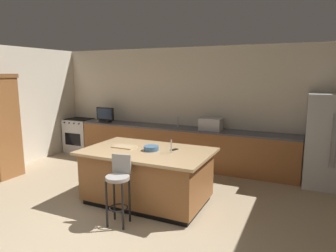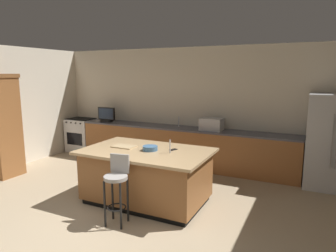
{
  "view_description": "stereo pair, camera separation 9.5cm",
  "coord_description": "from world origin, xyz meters",
  "px_view_note": "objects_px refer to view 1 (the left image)",
  "views": [
    {
      "loc": [
        2.55,
        -2.58,
        2.17
      ],
      "look_at": [
        0.08,
        2.74,
        1.13
      ],
      "focal_mm": 32.19,
      "sensor_mm": 36.0,
      "label": 1
    },
    {
      "loc": [
        2.64,
        -2.54,
        2.17
      ],
      "look_at": [
        0.08,
        2.74,
        1.13
      ],
      "focal_mm": 32.19,
      "sensor_mm": 36.0,
      "label": 2
    }
  ],
  "objects_px": {
    "microwave": "(211,124)",
    "cell_phone": "(174,150)",
    "bar_stool_center": "(119,183)",
    "fruit_bowl": "(151,148)",
    "tv_monitor": "(105,115)",
    "refrigerator": "(332,141)",
    "kitchen_island": "(147,176)",
    "cutting_board": "(125,147)",
    "range_oven": "(80,135)"
  },
  "relations": [
    {
      "from": "microwave",
      "to": "cell_phone",
      "type": "height_order",
      "value": "microwave"
    },
    {
      "from": "microwave",
      "to": "bar_stool_center",
      "type": "bearing_deg",
      "value": -98.56
    },
    {
      "from": "fruit_bowl",
      "to": "cell_phone",
      "type": "height_order",
      "value": "fruit_bowl"
    },
    {
      "from": "tv_monitor",
      "to": "bar_stool_center",
      "type": "distance_m",
      "value": 3.81
    },
    {
      "from": "tv_monitor",
      "to": "cell_phone",
      "type": "xyz_separation_m",
      "value": [
        2.8,
        -1.89,
        -0.18
      ]
    },
    {
      "from": "refrigerator",
      "to": "tv_monitor",
      "type": "bearing_deg",
      "value": 179.81
    },
    {
      "from": "kitchen_island",
      "to": "fruit_bowl",
      "type": "height_order",
      "value": "fruit_bowl"
    },
    {
      "from": "tv_monitor",
      "to": "cutting_board",
      "type": "height_order",
      "value": "tv_monitor"
    },
    {
      "from": "tv_monitor",
      "to": "bar_stool_center",
      "type": "relative_size",
      "value": 0.5
    },
    {
      "from": "microwave",
      "to": "bar_stool_center",
      "type": "height_order",
      "value": "microwave"
    },
    {
      "from": "kitchen_island",
      "to": "fruit_bowl",
      "type": "relative_size",
      "value": 8.51
    },
    {
      "from": "refrigerator",
      "to": "range_oven",
      "type": "relative_size",
      "value": 1.92
    },
    {
      "from": "refrigerator",
      "to": "tv_monitor",
      "type": "relative_size",
      "value": 3.52
    },
    {
      "from": "microwave",
      "to": "cell_phone",
      "type": "bearing_deg",
      "value": -91.25
    },
    {
      "from": "kitchen_island",
      "to": "microwave",
      "type": "distance_m",
      "value": 2.27
    },
    {
      "from": "microwave",
      "to": "cell_phone",
      "type": "relative_size",
      "value": 3.2
    },
    {
      "from": "kitchen_island",
      "to": "range_oven",
      "type": "bearing_deg",
      "value": 147.03
    },
    {
      "from": "kitchen_island",
      "to": "cell_phone",
      "type": "bearing_deg",
      "value": 27.03
    },
    {
      "from": "bar_stool_center",
      "to": "fruit_bowl",
      "type": "height_order",
      "value": "bar_stool_center"
    },
    {
      "from": "kitchen_island",
      "to": "cutting_board",
      "type": "distance_m",
      "value": 0.64
    },
    {
      "from": "kitchen_island",
      "to": "cell_phone",
      "type": "height_order",
      "value": "cell_phone"
    },
    {
      "from": "cutting_board",
      "to": "fruit_bowl",
      "type": "bearing_deg",
      "value": -1.43
    },
    {
      "from": "cell_phone",
      "to": "kitchen_island",
      "type": "bearing_deg",
      "value": -135.62
    },
    {
      "from": "kitchen_island",
      "to": "microwave",
      "type": "height_order",
      "value": "microwave"
    },
    {
      "from": "bar_stool_center",
      "to": "fruit_bowl",
      "type": "distance_m",
      "value": 0.91
    },
    {
      "from": "refrigerator",
      "to": "fruit_bowl",
      "type": "height_order",
      "value": "refrigerator"
    },
    {
      "from": "bar_stool_center",
      "to": "range_oven",
      "type": "bearing_deg",
      "value": 128.19
    },
    {
      "from": "kitchen_island",
      "to": "cell_phone",
      "type": "relative_size",
      "value": 14.09
    },
    {
      "from": "range_oven",
      "to": "bar_stool_center",
      "type": "distance_m",
      "value": 4.45
    },
    {
      "from": "microwave",
      "to": "fruit_bowl",
      "type": "bearing_deg",
      "value": -99.8
    },
    {
      "from": "refrigerator",
      "to": "fruit_bowl",
      "type": "distance_m",
      "value": 3.45
    },
    {
      "from": "tv_monitor",
      "to": "cell_phone",
      "type": "height_order",
      "value": "tv_monitor"
    },
    {
      "from": "kitchen_island",
      "to": "bar_stool_center",
      "type": "relative_size",
      "value": 2.09
    },
    {
      "from": "kitchen_island",
      "to": "bar_stool_center",
      "type": "height_order",
      "value": "bar_stool_center"
    },
    {
      "from": "bar_stool_center",
      "to": "cutting_board",
      "type": "distance_m",
      "value": 1.01
    },
    {
      "from": "fruit_bowl",
      "to": "cutting_board",
      "type": "xyz_separation_m",
      "value": [
        -0.52,
        0.01,
        -0.03
      ]
    },
    {
      "from": "microwave",
      "to": "tv_monitor",
      "type": "relative_size",
      "value": 0.94
    },
    {
      "from": "refrigerator",
      "to": "bar_stool_center",
      "type": "height_order",
      "value": "refrigerator"
    },
    {
      "from": "bar_stool_center",
      "to": "cutting_board",
      "type": "xyz_separation_m",
      "value": [
        -0.45,
        0.86,
        0.3
      ]
    },
    {
      "from": "cell_phone",
      "to": "bar_stool_center",
      "type": "bearing_deg",
      "value": -93.96
    },
    {
      "from": "kitchen_island",
      "to": "fruit_bowl",
      "type": "xyz_separation_m",
      "value": [
        0.07,
        0.0,
        0.48
      ]
    },
    {
      "from": "tv_monitor",
      "to": "cutting_board",
      "type": "xyz_separation_m",
      "value": [
        1.95,
        -2.08,
        -0.17
      ]
    },
    {
      "from": "bar_stool_center",
      "to": "cutting_board",
      "type": "relative_size",
      "value": 2.55
    },
    {
      "from": "bar_stool_center",
      "to": "tv_monitor",
      "type": "bearing_deg",
      "value": 119.5
    },
    {
      "from": "refrigerator",
      "to": "cell_phone",
      "type": "bearing_deg",
      "value": -142.42
    },
    {
      "from": "refrigerator",
      "to": "fruit_bowl",
      "type": "bearing_deg",
      "value": -143.09
    },
    {
      "from": "tv_monitor",
      "to": "refrigerator",
      "type": "bearing_deg",
      "value": -0.19
    },
    {
      "from": "microwave",
      "to": "range_oven",
      "type": "bearing_deg",
      "value": -179.98
    },
    {
      "from": "refrigerator",
      "to": "microwave",
      "type": "relative_size",
      "value": 3.73
    },
    {
      "from": "tv_monitor",
      "to": "range_oven",
      "type": "bearing_deg",
      "value": 176.81
    }
  ]
}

